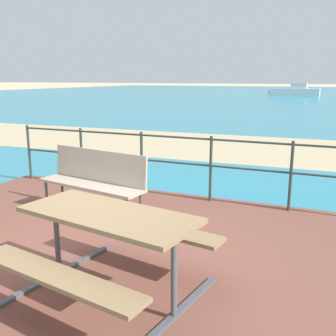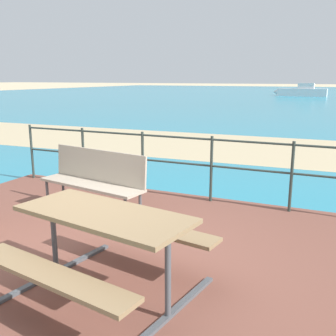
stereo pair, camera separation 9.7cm
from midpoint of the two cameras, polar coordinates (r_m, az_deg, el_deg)
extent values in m
plane|color=beige|center=(4.36, -10.93, -13.47)|extent=(240.00, 240.00, 0.00)
cube|color=brown|center=(4.35, -10.94, -13.12)|extent=(6.40, 5.20, 0.06)
cube|color=teal|center=(43.27, 21.20, 9.71)|extent=(90.00, 90.00, 0.01)
cube|color=tan|center=(11.18, 11.79, 2.92)|extent=(54.12, 6.27, 0.01)
cube|color=#8C704C|center=(3.36, -8.62, -6.71)|extent=(1.65, 0.92, 0.04)
cube|color=#8C704C|center=(3.11, -15.96, -14.84)|extent=(1.58, 0.52, 0.04)
cube|color=#8C704C|center=(3.89, -2.59, -8.49)|extent=(1.58, 0.52, 0.04)
cylinder|color=#4C5156|center=(3.94, -15.65, -9.83)|extent=(0.06, 0.06, 0.75)
cube|color=#4C5156|center=(4.09, -15.34, -14.45)|extent=(0.30, 1.42, 0.03)
cylinder|color=#4C5156|center=(3.14, 0.90, -15.49)|extent=(0.06, 0.06, 0.75)
cube|color=#4C5156|center=(3.32, 0.88, -20.91)|extent=(0.30, 1.42, 0.03)
cube|color=tan|center=(5.49, -10.77, -2.41)|extent=(1.70, 0.69, 0.04)
cube|color=tan|center=(5.55, -9.58, 0.38)|extent=(1.64, 0.35, 0.44)
cylinder|color=#4C5156|center=(5.99, -16.81, -3.56)|extent=(0.04, 0.04, 0.43)
cylinder|color=#4C5156|center=(6.17, -14.66, -2.93)|extent=(0.04, 0.04, 0.43)
cylinder|color=#4C5156|center=(4.96, -5.69, -6.51)|extent=(0.04, 0.04, 0.43)
cylinder|color=#4C5156|center=(5.18, -3.57, -5.61)|extent=(0.04, 0.04, 0.43)
cylinder|color=#2D3833|center=(7.77, -18.99, 2.28)|extent=(0.04, 0.04, 1.02)
cylinder|color=#2D3833|center=(7.03, -11.89, 1.63)|extent=(0.04, 0.04, 1.02)
cylinder|color=#2D3833|center=(6.42, -3.29, 0.81)|extent=(0.04, 0.04, 1.02)
cylinder|color=#2D3833|center=(5.98, 6.81, -0.17)|extent=(0.04, 0.04, 1.02)
cylinder|color=#2D3833|center=(5.76, 18.09, -1.26)|extent=(0.04, 0.04, 1.02)
cylinder|color=#2D3833|center=(6.09, 1.61, 4.54)|extent=(5.90, 0.03, 0.03)
cylinder|color=#2D3833|center=(6.17, 1.59, 0.80)|extent=(5.90, 0.03, 0.03)
cube|color=silver|center=(43.84, 19.09, 10.43)|extent=(4.98, 1.30, 0.80)
cube|color=silver|center=(43.77, 19.64, 11.27)|extent=(1.63, 0.81, 0.55)
cone|color=silver|center=(44.30, 15.56, 10.69)|extent=(0.53, 0.74, 0.72)
camera|label=1|loc=(0.05, -89.49, 0.12)|focal=41.62mm
camera|label=2|loc=(0.05, 90.51, -0.12)|focal=41.62mm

